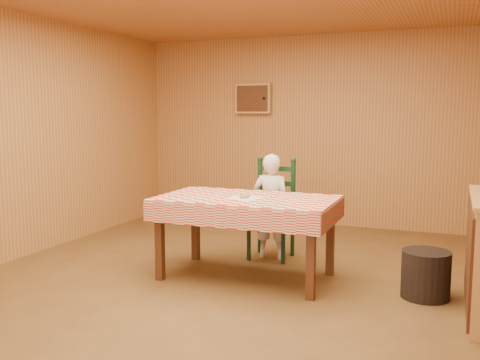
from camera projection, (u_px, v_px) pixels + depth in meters
name	position (u px, v px, depth m)	size (l,w,h in m)	color
ground	(232.00, 288.00, 4.77)	(6.00, 6.00, 0.00)	brown
cabin_walls	(253.00, 84.00, 5.03)	(5.10, 6.05, 2.65)	#BC8044
dining_table	(246.00, 206.00, 5.00)	(1.66, 0.96, 0.77)	#512A15
ladder_chair	(273.00, 211.00, 5.74)	(0.44, 0.40, 1.08)	black
seated_child	(271.00, 206.00, 5.68)	(0.41, 0.27, 1.12)	white
napkin	(244.00, 198.00, 4.94)	(0.26, 0.26, 0.00)	white
donut	(244.00, 196.00, 4.94)	(0.10, 0.10, 0.03)	#C38846
storage_bin	(426.00, 274.00, 4.50)	(0.40, 0.40, 0.40)	black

